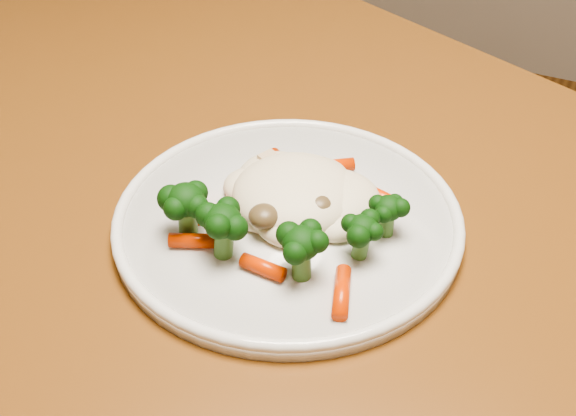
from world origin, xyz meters
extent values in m
plane|color=brown|center=(0.00, 0.00, 0.00)|extent=(3.00, 3.00, 0.00)
cube|color=brown|center=(0.19, -0.31, 0.73)|extent=(1.37, 1.17, 0.04)
cube|color=brown|center=(-0.15, 0.20, 0.35)|extent=(0.08, 0.08, 0.71)
cylinder|color=silver|center=(0.26, -0.34, 0.76)|extent=(0.29, 0.29, 0.01)
ellipsoid|color=beige|center=(0.26, -0.32, 0.79)|extent=(0.13, 0.11, 0.05)
ellipsoid|color=black|center=(0.20, -0.39, 0.78)|extent=(0.05, 0.05, 0.04)
ellipsoid|color=black|center=(0.24, -0.40, 0.78)|extent=(0.05, 0.05, 0.04)
ellipsoid|color=black|center=(0.30, -0.40, 0.78)|extent=(0.05, 0.05, 0.04)
ellipsoid|color=black|center=(0.33, -0.36, 0.78)|extent=(0.04, 0.04, 0.04)
ellipsoid|color=black|center=(0.34, -0.33, 0.78)|extent=(0.04, 0.04, 0.03)
cylinder|color=#ED3C05|center=(0.23, -0.28, 0.77)|extent=(0.04, 0.04, 0.01)
cylinder|color=#ED3C05|center=(0.27, -0.27, 0.77)|extent=(0.04, 0.03, 0.01)
cylinder|color=#ED3C05|center=(0.33, -0.29, 0.77)|extent=(0.05, 0.02, 0.01)
cylinder|color=#ED3C05|center=(0.19, -0.36, 0.77)|extent=(0.04, 0.04, 0.01)
cylinder|color=#ED3C05|center=(0.21, -0.41, 0.77)|extent=(0.05, 0.03, 0.01)
cylinder|color=#ED3C05|center=(0.27, -0.41, 0.77)|extent=(0.04, 0.01, 0.01)
cylinder|color=#ED3C05|center=(0.34, -0.41, 0.77)|extent=(0.03, 0.05, 0.01)
cylinder|color=#ED3C05|center=(0.28, -0.34, 0.78)|extent=(0.02, 0.05, 0.01)
ellipsoid|color=brown|center=(0.28, -0.33, 0.78)|extent=(0.03, 0.03, 0.02)
ellipsoid|color=brown|center=(0.29, -0.34, 0.78)|extent=(0.03, 0.03, 0.02)
ellipsoid|color=brown|center=(0.25, -0.34, 0.78)|extent=(0.02, 0.02, 0.01)
ellipsoid|color=brown|center=(0.26, -0.37, 0.78)|extent=(0.03, 0.03, 0.02)
ellipsoid|color=brown|center=(0.28, -0.34, 0.78)|extent=(0.02, 0.02, 0.02)
cube|color=#CAAE86|center=(0.24, -0.29, 0.78)|extent=(0.03, 0.03, 0.01)
cube|color=#CAAE86|center=(0.28, -0.29, 0.78)|extent=(0.02, 0.02, 0.01)
cube|color=#CAAE86|center=(0.22, -0.30, 0.78)|extent=(0.02, 0.02, 0.01)
camera|label=1|loc=(0.46, -0.76, 1.15)|focal=45.00mm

